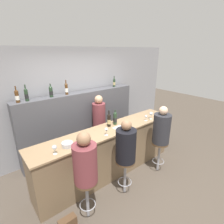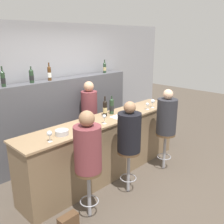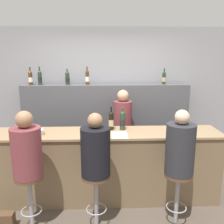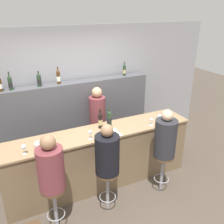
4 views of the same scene
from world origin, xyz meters
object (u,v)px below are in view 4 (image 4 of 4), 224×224
at_px(metal_bowl, 41,145).
at_px(guest_seated_middle, 107,153).
at_px(wine_bottle_backbar_4, 124,70).
at_px(wine_glass_3, 160,117).
at_px(wine_bottle_backbar_1, 10,83).
at_px(wine_bottle_counter_0, 100,120).
at_px(wine_glass_1, 90,133).
at_px(wine_bottle_counter_1, 109,118).
at_px(guest_seated_left, 51,167).
at_px(wine_glass_2, 151,120).
at_px(guest_seated_right, 165,137).
at_px(bar_stool_left, 54,197).
at_px(wine_bottle_backbar_3, 58,77).
at_px(bar_stool_right, 163,163).
at_px(wine_bottle_backbar_2, 39,80).
at_px(bar_stool_middle, 107,181).
at_px(bartender, 98,127).
at_px(wine_glass_0, 24,147).
at_px(wine_bottle_backbar_0, 0,84).

height_order(metal_bowl, guest_seated_middle, guest_seated_middle).
height_order(wine_bottle_backbar_4, wine_glass_3, wine_bottle_backbar_4).
relative_size(wine_bottle_backbar_1, metal_bowl, 1.76).
xyz_separation_m(wine_bottle_counter_0, wine_glass_1, (-0.29, -0.28, -0.03)).
bearing_deg(wine_bottle_counter_1, wine_glass_3, -18.56).
distance_m(wine_bottle_counter_0, guest_seated_left, 1.25).
bearing_deg(guest_seated_middle, wine_bottle_counter_1, 62.68).
bearing_deg(wine_glass_2, guest_seated_right, -94.62).
distance_m(bar_stool_left, guest_seated_middle, 0.93).
relative_size(wine_bottle_counter_0, wine_bottle_backbar_3, 1.06).
distance_m(guest_seated_left, bar_stool_right, 1.87).
height_order(wine_bottle_backbar_3, wine_bottle_backbar_4, wine_bottle_backbar_3).
height_order(wine_bottle_backbar_2, wine_glass_2, wine_bottle_backbar_2).
relative_size(wine_glass_3, guest_seated_left, 0.21).
xyz_separation_m(wine_bottle_backbar_2, bar_stool_right, (1.54, -1.76, -1.16)).
xyz_separation_m(bar_stool_middle, bartender, (0.44, 1.40, 0.17)).
relative_size(wine_bottle_backbar_1, bartender, 0.21).
xyz_separation_m(wine_bottle_backbar_4, wine_glass_3, (-0.00, -1.32, -0.53)).
xyz_separation_m(wine_glass_1, wine_glass_2, (1.12, 0.00, -0.02)).
xyz_separation_m(wine_bottle_backbar_2, wine_bottle_backbar_3, (0.35, 0.00, 0.01)).
bearing_deg(wine_glass_2, wine_glass_3, 0.00).
distance_m(wine_bottle_backbar_4, bartender, 1.31).
xyz_separation_m(wine_glass_0, guest_seated_right, (2.06, -0.45, -0.11)).
xyz_separation_m(wine_bottle_backbar_2, guest_seated_middle, (0.53, -1.76, -0.68)).
height_order(bar_stool_left, guest_seated_left, guest_seated_left).
bearing_deg(guest_seated_left, bar_stool_left, 26.57).
distance_m(wine_bottle_counter_1, bar_stool_left, 1.52).
height_order(wine_bottle_counter_1, guest_seated_left, guest_seated_left).
xyz_separation_m(wine_glass_3, guest_seated_middle, (-1.21, -0.45, -0.14)).
height_order(wine_bottle_counter_0, bar_stool_right, wine_bottle_counter_0).
distance_m(wine_bottle_counter_0, wine_bottle_counter_1, 0.16).
xyz_separation_m(wine_bottle_counter_1, bar_stool_right, (0.63, -0.73, -0.64)).
xyz_separation_m(wine_bottle_counter_0, wine_glass_3, (1.00, -0.28, -0.02)).
bearing_deg(wine_glass_0, bar_stool_right, -12.27).
bearing_deg(metal_bowl, wine_bottle_counter_1, 9.32).
xyz_separation_m(wine_bottle_backbar_4, bar_stool_left, (-2.01, -1.76, -1.15)).
height_order(wine_glass_2, wine_glass_3, wine_glass_3).
xyz_separation_m(wine_glass_2, guest_seated_middle, (-1.04, -0.45, -0.11)).
bearing_deg(metal_bowl, bar_stool_middle, -33.42).
bearing_deg(wine_bottle_backbar_0, wine_glass_1, -49.71).
distance_m(wine_glass_1, wine_glass_2, 1.12).
bearing_deg(wine_bottle_backbar_1, wine_bottle_backbar_2, -0.00).
xyz_separation_m(wine_bottle_backbar_2, bar_stool_left, (-0.26, -1.76, -1.16)).
bearing_deg(wine_bottle_counter_0, wine_glass_1, -135.67).
bearing_deg(wine_glass_2, wine_glass_0, 180.00).
bearing_deg(bar_stool_middle, bartender, 72.70).
relative_size(wine_bottle_counter_1, wine_glass_1, 2.18).
bearing_deg(wine_bottle_counter_0, guest_seated_middle, -106.29).
bearing_deg(bar_stool_right, wine_bottle_counter_1, 130.87).
bearing_deg(bar_stool_left, bartender, 48.65).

